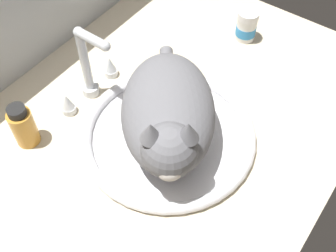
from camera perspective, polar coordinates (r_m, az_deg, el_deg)
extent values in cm
cube|color=beige|center=(91.04, -2.40, -2.39)|extent=(114.32, 73.20, 3.00)
cube|color=#B2B7BC|center=(99.58, -20.90, 14.46)|extent=(114.32, 2.40, 39.24)
torus|color=white|center=(89.08, 0.00, -1.10)|extent=(37.36, 37.36, 2.42)
cylinder|color=white|center=(89.82, 0.00, -1.44)|extent=(33.73, 33.73, 0.60)
cylinder|color=silver|center=(99.14, -10.45, 4.92)|extent=(4.00, 4.00, 2.11)
cylinder|color=silver|center=(92.87, -11.26, 8.65)|extent=(2.00, 2.00, 15.81)
sphere|color=silver|center=(87.72, -12.07, 12.38)|extent=(2.20, 2.20, 2.20)
cylinder|color=silver|center=(85.59, -10.32, 11.55)|extent=(2.00, 7.16, 2.00)
sphere|color=silver|center=(83.56, -8.49, 10.67)|extent=(2.10, 2.10, 2.10)
cylinder|color=silver|center=(96.44, -13.28, 2.23)|extent=(3.20, 3.20, 1.60)
cone|color=silver|center=(94.46, -13.58, 3.27)|extent=(2.88, 2.88, 3.75)
cylinder|color=silver|center=(102.63, -7.74, 7.25)|extent=(3.20, 3.20, 1.60)
cone|color=silver|center=(100.77, -7.90, 8.32)|extent=(2.88, 2.88, 3.75)
ellipsoid|color=slate|center=(82.92, 0.00, 2.13)|extent=(35.12, 32.90, 13.26)
sphere|color=slate|center=(72.80, 0.18, -3.31)|extent=(10.22, 10.22, 10.22)
cone|color=slate|center=(68.45, 2.76, -0.67)|extent=(3.88, 3.88, 3.83)
cone|color=slate|center=(68.36, -2.38, -0.75)|extent=(3.88, 3.88, 3.83)
ellipsoid|color=silver|center=(71.58, 0.24, -6.30)|extent=(5.03, 5.27, 3.27)
ellipsoid|color=silver|center=(77.19, 0.15, -4.18)|extent=(12.86, 13.22, 7.29)
cylinder|color=slate|center=(97.92, -0.19, 7.76)|extent=(11.81, 10.01, 3.20)
cylinder|color=gold|center=(91.15, -19.00, -0.20)|extent=(4.97, 4.97, 8.67)
cylinder|color=black|center=(87.29, -19.88, 1.88)|extent=(3.73, 3.73, 1.80)
cylinder|color=white|center=(111.86, 10.60, 12.92)|extent=(5.02, 5.02, 6.37)
cylinder|color=#338CD1|center=(112.18, 10.56, 12.72)|extent=(5.17, 5.17, 2.55)
cylinder|color=white|center=(109.37, 10.93, 14.56)|extent=(5.27, 5.27, 1.78)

